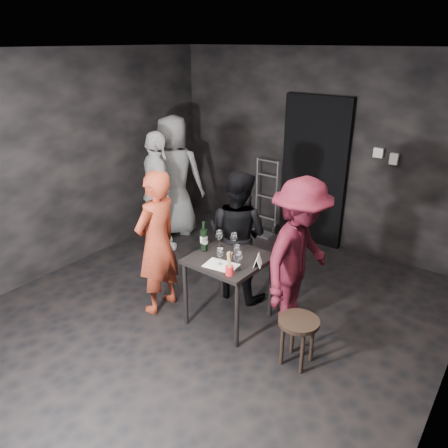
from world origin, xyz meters
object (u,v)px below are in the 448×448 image
Objects in this scene: man_maroon at (299,251)px; wine_bottle at (204,239)px; hand_truck at (264,220)px; stool at (298,328)px; woman_black at (237,235)px; server_red at (157,239)px; breadstick_cup at (230,264)px; bystander_grey at (173,165)px; bystander_cream at (158,186)px; tasting_table at (229,266)px.

wine_bottle is (-0.93, -0.32, 0.00)m from man_maroon.
hand_truck is 2.45× the size of stool.
woman_black is (0.65, -1.69, 0.54)m from hand_truck.
server_red is 6.72× the size of breadstick_cup.
hand_truck is 0.76× the size of woman_black.
man_maroon is at bearing 164.30° from woman_black.
bystander_grey is at bearing 67.81° from man_maroon.
bystander_cream reaches higher than man_maroon.
breadstick_cup reaches higher than stool.
tasting_table reaches higher than stool.
woman_black is 0.52m from wine_bottle.
bystander_cream reaches higher than stool.
bystander_cream is at bearing 159.04° from stool.
hand_truck is at bearing 104.50° from wine_bottle.
woman_black is at bearing 81.03° from wine_bottle.
server_red is at bearing -162.03° from tasting_table.
hand_truck is at bearing 111.92° from tasting_table.
server_red reaches higher than tasting_table.
bystander_cream reaches higher than server_red.
woman_black is (-0.23, 0.49, 0.10)m from tasting_table.
stool is at bearing 90.67° from server_red.
tasting_table is 0.41m from breadstick_cup.
wine_bottle is at bearing 152.27° from breadstick_cup.
server_red is 0.89× the size of bystander_cream.
stool is at bearing -51.11° from hand_truck.
breadstick_cup is (1.99, -1.13, -0.08)m from bystander_cream.
man_maroon is 2.47m from bystander_cream.
tasting_table is 2.49m from bystander_grey.
man_maroon is (-0.28, 0.49, 0.49)m from stool.
man_maroon is at bearing -49.31° from hand_truck.
hand_truck is 1.54× the size of tasting_table.
hand_truck is 0.54× the size of bystander_grey.
stool is at bearing -168.21° from bystander_cream.
tasting_table is 0.50× the size of woman_black.
bystander_grey is (-0.22, 0.57, 0.13)m from bystander_cream.
bystander_cream is at bearing 154.66° from tasting_table.
tasting_table is 2.00m from bystander_cream.
bystander_cream is 2.29m from breadstick_cup.
man_maroon is (0.62, 0.31, 0.22)m from tasting_table.
hand_truck is 0.66× the size of man_maroon.
tasting_table is at bearing 168.52° from stool.
server_red reaches higher than wine_bottle.
tasting_table is at bearing -172.58° from bystander_cream.
woman_black is 0.89m from breadstick_cup.
breadstick_cup is at bearing 145.88° from man_maroon.
bystander_grey is at bearing -31.68° from woman_black.
wine_bottle is (0.57, -2.19, 0.66)m from hand_truck.
wine_bottle is (-0.31, -0.01, 0.22)m from tasting_table.
bystander_grey is at bearing -143.76° from hand_truck.
wine_bottle is at bearing -177.45° from bystander_cream.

